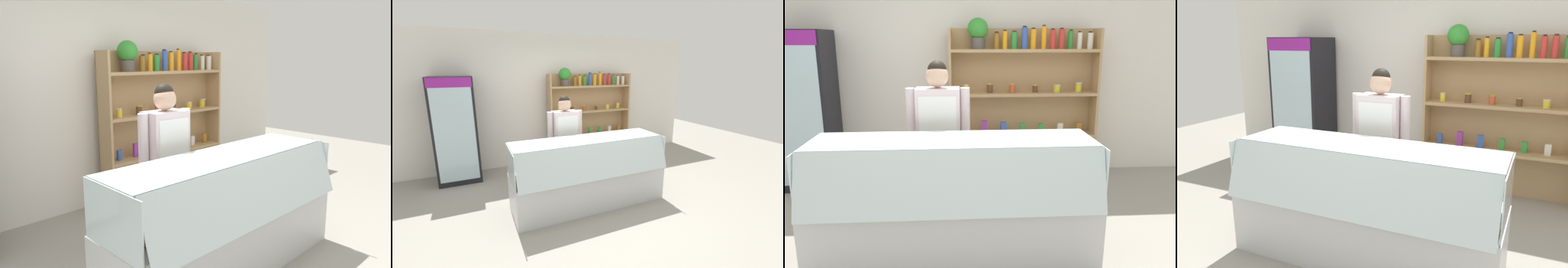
{
  "view_description": "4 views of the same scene",
  "coord_description": "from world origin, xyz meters",
  "views": [
    {
      "loc": [
        -2.49,
        -2.05,
        1.79
      ],
      "look_at": [
        0.13,
        0.63,
        1.06
      ],
      "focal_mm": 35.0,
      "sensor_mm": 36.0,
      "label": 1
    },
    {
      "loc": [
        -1.68,
        -3.35,
        2.0
      ],
      "look_at": [
        0.15,
        0.66,
        0.9
      ],
      "focal_mm": 24.0,
      "sensor_mm": 36.0,
      "label": 2
    },
    {
      "loc": [
        -0.13,
        -2.91,
        1.78
      ],
      "look_at": [
        0.09,
        0.38,
        0.95
      ],
      "focal_mm": 35.0,
      "sensor_mm": 36.0,
      "label": 3
    },
    {
      "loc": [
        1.14,
        -2.7,
        1.84
      ],
      "look_at": [
        -0.35,
        0.54,
        0.96
      ],
      "focal_mm": 35.0,
      "sensor_mm": 36.0,
      "label": 4
    }
  ],
  "objects": [
    {
      "name": "ground_plane",
      "position": [
        0.0,
        0.0,
        0.0
      ],
      "size": [
        12.0,
        12.0,
        0.0
      ],
      "primitive_type": "plane",
      "color": "gray"
    },
    {
      "name": "back_wall",
      "position": [
        0.0,
        2.13,
        1.35
      ],
      "size": [
        6.8,
        0.1,
        2.7
      ],
      "primitive_type": "cube",
      "color": "white",
      "rests_on": "ground"
    },
    {
      "name": "shelving_unit",
      "position": [
        0.68,
        1.86,
        1.13
      ],
      "size": [
        1.86,
        0.29,
        2.02
      ],
      "color": "tan",
      "rests_on": "ground"
    },
    {
      "name": "shop_clerk",
      "position": [
        -0.29,
        0.59,
        0.93
      ],
      "size": [
        0.59,
        0.25,
        1.59
      ],
      "color": "#383D51",
      "rests_on": "ground"
    },
    {
      "name": "drinks_fridge",
      "position": [
        -1.95,
        1.72,
        0.94
      ],
      "size": [
        0.71,
        0.6,
        1.88
      ],
      "color": "black",
      "rests_on": "ground"
    },
    {
      "name": "deli_display_case",
      "position": [
        -0.16,
        -0.04,
        0.31
      ],
      "size": [
        2.26,
        0.78,
        1.01
      ],
      "color": "silver",
      "rests_on": "ground"
    }
  ]
}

